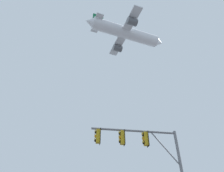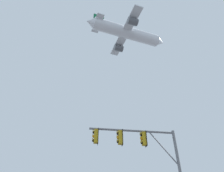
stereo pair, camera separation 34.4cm
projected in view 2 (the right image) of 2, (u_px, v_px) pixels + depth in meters
The scene contains 2 objects.
signal_pole_near at pixel (144, 151), 12.92m from camera, with size 5.97×0.88×6.70m.
airplane at pixel (127, 33), 50.08m from camera, with size 20.81×16.07×5.75m.
Camera 2 is at (0.39, -6.83, 1.41)m, focal length 31.86 mm.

